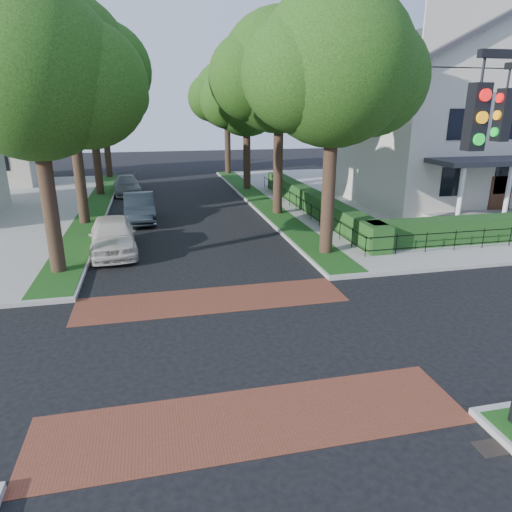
# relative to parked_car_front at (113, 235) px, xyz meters

# --- Properties ---
(ground) EXTENTS (120.00, 120.00, 0.00)m
(ground) POSITION_rel_parked_car_front_xyz_m (3.60, -9.39, -0.82)
(ground) COLOR black
(ground) RESTS_ON ground
(sidewalk_ne) EXTENTS (30.00, 30.00, 0.15)m
(sidewalk_ne) POSITION_rel_parked_car_front_xyz_m (23.10, 9.61, -0.74)
(sidewalk_ne) COLOR gray
(sidewalk_ne) RESTS_ON ground
(crosswalk_far) EXTENTS (9.00, 2.20, 0.01)m
(crosswalk_far) POSITION_rel_parked_car_front_xyz_m (3.60, -6.19, -0.81)
(crosswalk_far) COLOR brown
(crosswalk_far) RESTS_ON ground
(crosswalk_near) EXTENTS (9.00, 2.20, 0.01)m
(crosswalk_near) POSITION_rel_parked_car_front_xyz_m (3.60, -12.59, -0.81)
(crosswalk_near) COLOR brown
(crosswalk_near) RESTS_ON ground
(storm_drain) EXTENTS (0.65, 0.45, 0.01)m
(storm_drain) POSITION_rel_parked_car_front_xyz_m (7.90, -14.39, -0.81)
(storm_drain) COLOR black
(storm_drain) RESTS_ON ground
(grass_strip_ne) EXTENTS (1.60, 29.80, 0.02)m
(grass_strip_ne) POSITION_rel_parked_car_front_xyz_m (9.00, 9.71, -0.66)
(grass_strip_ne) COLOR #1B4112
(grass_strip_ne) RESTS_ON sidewalk_ne
(grass_strip_nw) EXTENTS (1.60, 29.80, 0.02)m
(grass_strip_nw) POSITION_rel_parked_car_front_xyz_m (-1.80, 9.71, -0.66)
(grass_strip_nw) COLOR #1B4112
(grass_strip_nw) RESTS_ON sidewalk_nw
(tree_right_near) EXTENTS (7.75, 6.67, 10.66)m
(tree_right_near) POSITION_rel_parked_car_front_xyz_m (9.20, -2.15, 6.81)
(tree_right_near) COLOR black
(tree_right_near) RESTS_ON sidewalk_ne
(tree_right_mid) EXTENTS (8.25, 7.09, 11.22)m
(tree_right_mid) POSITION_rel_parked_car_front_xyz_m (9.21, 5.86, 7.17)
(tree_right_mid) COLOR black
(tree_right_mid) RESTS_ON sidewalk_ne
(tree_right_far) EXTENTS (7.25, 6.23, 9.74)m
(tree_right_far) POSITION_rel_parked_car_front_xyz_m (9.20, 14.83, 6.09)
(tree_right_far) COLOR black
(tree_right_far) RESTS_ON sidewalk_ne
(tree_right_back) EXTENTS (7.50, 6.45, 10.20)m
(tree_right_back) POSITION_rel_parked_car_front_xyz_m (9.20, 23.84, 6.45)
(tree_right_back) COLOR black
(tree_right_back) RESTS_ON sidewalk_ne
(tree_left_near) EXTENTS (7.50, 6.45, 10.20)m
(tree_left_near) POSITION_rel_parked_car_front_xyz_m (-1.80, -2.16, 6.45)
(tree_left_near) COLOR black
(tree_left_near) RESTS_ON sidewalk_nw
(tree_left_mid) EXTENTS (8.00, 6.88, 11.48)m
(tree_left_mid) POSITION_rel_parked_car_front_xyz_m (-1.79, 5.85, 7.53)
(tree_left_mid) COLOR black
(tree_left_mid) RESTS_ON sidewalk_nw
(tree_left_far) EXTENTS (7.00, 6.02, 9.86)m
(tree_left_far) POSITION_rel_parked_car_front_xyz_m (-1.80, 14.83, 6.30)
(tree_left_far) COLOR black
(tree_left_far) RESTS_ON sidewalk_nw
(tree_left_back) EXTENTS (7.75, 6.66, 10.44)m
(tree_left_back) POSITION_rel_parked_car_front_xyz_m (-1.80, 23.85, 6.59)
(tree_left_back) COLOR black
(tree_left_back) RESTS_ON sidewalk_nw
(hedge_main_road) EXTENTS (1.00, 18.00, 1.20)m
(hedge_main_road) POSITION_rel_parked_car_front_xyz_m (11.30, 5.61, -0.07)
(hedge_main_road) COLOR #1A4618
(hedge_main_road) RESTS_ON sidewalk_ne
(fence_main_road) EXTENTS (0.06, 18.00, 0.90)m
(fence_main_road) POSITION_rel_parked_car_front_xyz_m (10.50, 5.61, -0.22)
(fence_main_road) COLOR black
(fence_main_road) RESTS_ON sidewalk_ne
(house_victorian) EXTENTS (13.00, 13.05, 12.48)m
(house_victorian) POSITION_rel_parked_car_front_xyz_m (21.11, 6.53, 5.20)
(house_victorian) COLOR beige
(house_victorian) RESTS_ON sidewalk_ne
(parked_car_front) EXTENTS (2.34, 4.95, 1.64)m
(parked_car_front) POSITION_rel_parked_car_front_xyz_m (0.00, 0.00, 0.00)
(parked_car_front) COLOR silver
(parked_car_front) RESTS_ON ground
(parked_car_middle) EXTENTS (1.82, 4.80, 1.56)m
(parked_car_middle) POSITION_rel_parked_car_front_xyz_m (1.07, 5.96, -0.04)
(parked_car_middle) COLOR #1C242A
(parked_car_middle) RESTS_ON ground
(parked_car_rear) EXTENTS (2.28, 4.79, 1.35)m
(parked_car_rear) POSITION_rel_parked_car_front_xyz_m (0.00, 15.07, -0.14)
(parked_car_rear) COLOR slate
(parked_car_rear) RESTS_ON ground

